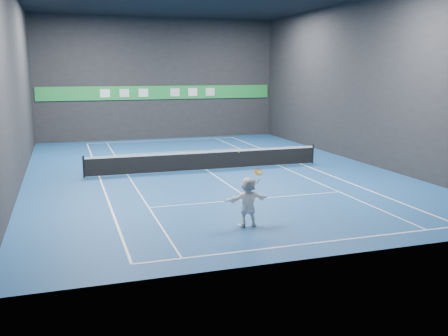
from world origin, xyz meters
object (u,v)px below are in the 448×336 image
object	(u,v)px
player	(248,202)
tennis_net	(206,160)
tennis_ball	(239,152)
tennis_racket	(258,173)

from	to	relation	value
player	tennis_net	xyz separation A→B (m)	(1.32, 9.66, -0.30)
tennis_net	player	bearing A→B (deg)	-97.79
tennis_ball	tennis_racket	xyz separation A→B (m)	(0.68, -0.00, -0.76)
tennis_ball	tennis_net	bearing A→B (deg)	80.37
tennis_ball	tennis_net	world-z (taller)	tennis_ball
player	tennis_racket	distance (m)	1.00
player	tennis_racket	bearing A→B (deg)	-176.22
tennis_ball	tennis_racket	distance (m)	1.02
tennis_net	tennis_racket	size ratio (longest dim) A/B	20.22
player	tennis_ball	world-z (taller)	tennis_ball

